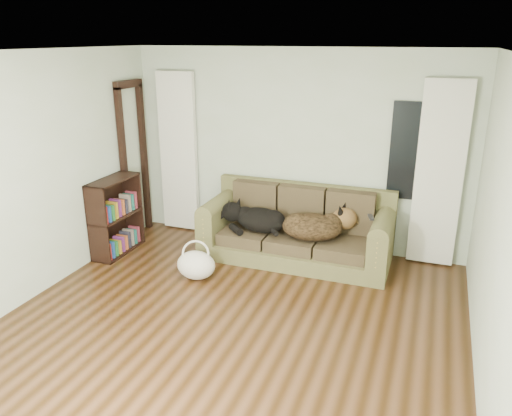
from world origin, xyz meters
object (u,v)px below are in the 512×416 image
(tote_bag, at_px, (196,266))
(dog_black_lab, at_px, (257,220))
(bookshelf, at_px, (116,216))
(sofa, at_px, (296,226))
(dog_shepherd, at_px, (316,227))

(tote_bag, bearing_deg, dog_black_lab, 63.22)
(dog_black_lab, xyz_separation_m, bookshelf, (-1.77, -0.54, 0.02))
(sofa, xyz_separation_m, bookshelf, (-2.26, -0.60, 0.05))
(dog_shepherd, xyz_separation_m, tote_bag, (-1.22, -0.87, -0.33))
(dog_black_lab, xyz_separation_m, dog_shepherd, (0.77, -0.01, 0.01))
(sofa, xyz_separation_m, dog_black_lab, (-0.50, -0.06, 0.03))
(sofa, bearing_deg, dog_black_lab, -173.25)
(sofa, height_order, bookshelf, bookshelf)
(dog_shepherd, distance_m, bookshelf, 2.59)
(sofa, relative_size, bookshelf, 2.36)
(dog_black_lab, height_order, tote_bag, dog_black_lab)
(sofa, height_order, dog_black_lab, sofa)
(dog_shepherd, distance_m, tote_bag, 1.53)
(sofa, distance_m, tote_bag, 1.36)
(sofa, bearing_deg, dog_shepherd, -14.09)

